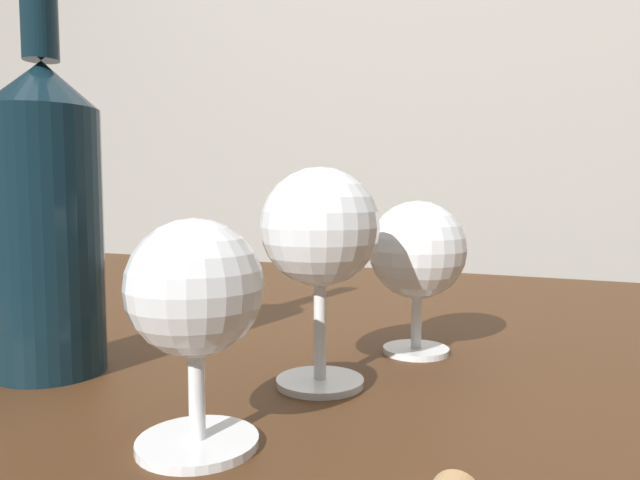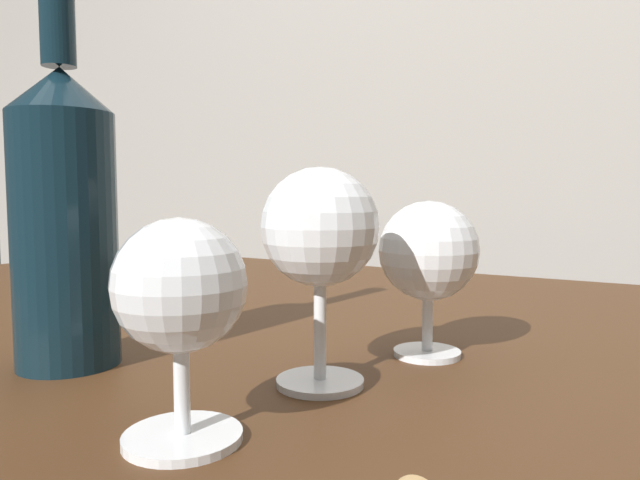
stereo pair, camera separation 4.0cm
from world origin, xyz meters
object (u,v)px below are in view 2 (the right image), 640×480
wine_glass_pinot (320,231)px  wine_bottle (64,209)px  wine_glass_cabernet (429,254)px  wine_glass_port (180,294)px

wine_glass_pinot → wine_bottle: bearing=-164.3°
wine_glass_pinot → wine_bottle: 0.21m
wine_glass_cabernet → wine_glass_pinot: bearing=-110.6°
wine_glass_pinot → wine_bottle: wine_bottle is taller
wine_glass_pinot → wine_glass_port: bearing=-99.2°
wine_glass_port → wine_glass_cabernet: size_ratio=0.95×
wine_glass_pinot → wine_glass_cabernet: 0.12m
wine_glass_port → wine_glass_pinot: wine_glass_pinot is taller
wine_glass_port → wine_glass_pinot: 0.12m
wine_glass_port → wine_bottle: bearing=160.8°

